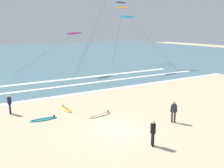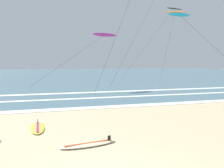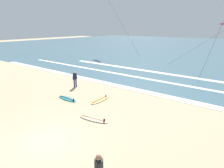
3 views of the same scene
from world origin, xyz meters
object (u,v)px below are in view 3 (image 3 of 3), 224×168
object	(u,v)px
surfer_background_far	(75,78)
surfboard_foreground_flat	(100,100)
surfboard_near_water	(93,119)
surfboard_left_pile	(67,99)

from	to	relation	value
surfer_background_far	surfboard_foreground_flat	size ratio (longest dim) A/B	0.76
surfboard_near_water	surfboard_left_pile	distance (m)	4.38
surfer_background_far	surfboard_near_water	distance (m)	7.39
surfer_background_far	surfboard_left_pile	distance (m)	3.45
surfboard_foreground_flat	surfer_background_far	bearing A→B (deg)	163.59
surfer_background_far	surfboard_foreground_flat	distance (m)	4.58
surfer_background_far	surfboard_foreground_flat	xyz separation A→B (m)	(4.30, -1.27, -0.91)
surfer_background_far	surfboard_left_pile	bearing A→B (deg)	-53.83
surfer_background_far	surfboard_left_pile	xyz separation A→B (m)	(1.96, -2.68, -0.91)
surfboard_near_water	surfer_background_far	bearing A→B (deg)	146.65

